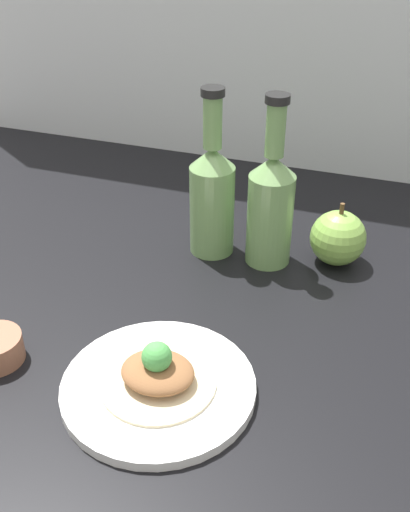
% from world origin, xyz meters
% --- Properties ---
extents(ground_plane, '(1.80, 1.10, 0.04)m').
position_xyz_m(ground_plane, '(0.00, 0.00, -0.02)').
color(ground_plane, black).
extents(plate, '(0.23, 0.23, 0.02)m').
position_xyz_m(plate, '(-0.09, -0.17, 0.01)').
color(plate, white).
rests_on(plate, ground_plane).
extents(plated_food, '(0.14, 0.14, 0.06)m').
position_xyz_m(plated_food, '(-0.09, -0.17, 0.03)').
color(plated_food, beige).
rests_on(plated_food, plate).
extents(cider_bottle_left, '(0.07, 0.07, 0.27)m').
position_xyz_m(cider_bottle_left, '(-0.14, 0.16, 0.10)').
color(cider_bottle_left, '#729E5B').
rests_on(cider_bottle_left, ground_plane).
extents(cider_bottle_right, '(0.07, 0.07, 0.27)m').
position_xyz_m(cider_bottle_right, '(-0.04, 0.16, 0.10)').
color(cider_bottle_right, '#729E5B').
rests_on(cider_bottle_right, ground_plane).
extents(apple, '(0.09, 0.09, 0.10)m').
position_xyz_m(apple, '(0.06, 0.19, 0.04)').
color(apple, '#84B74C').
rests_on(apple, ground_plane).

